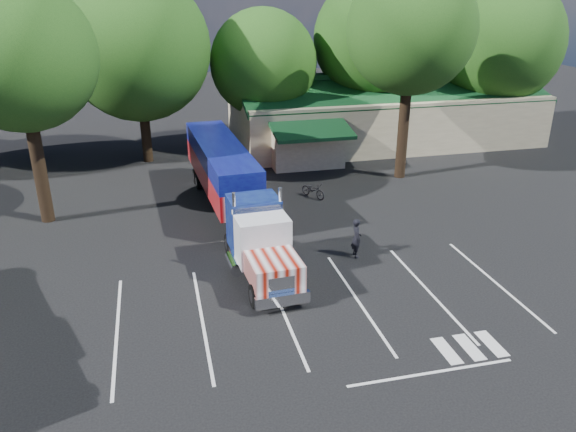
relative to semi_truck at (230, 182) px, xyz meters
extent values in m
plane|color=black|center=(0.65, -3.81, -2.19)|extent=(120.00, 120.00, 0.00)
cube|color=beige|center=(14.65, 14.19, -0.19)|extent=(24.00, 11.00, 4.00)
cube|color=#134321|center=(14.65, 11.79, 2.31)|extent=(24.20, 6.25, 2.10)
cube|color=#134321|center=(14.65, 16.59, 2.31)|extent=(24.20, 6.25, 2.10)
cube|color=beige|center=(6.65, 8.49, -0.79)|extent=(5.00, 2.50, 2.80)
cube|color=#134321|center=(6.65, 7.19, 0.71)|extent=(5.40, 3.19, 0.80)
cylinder|color=black|center=(-12.35, 13.99, -0.19)|extent=(0.70, 0.70, 4.00)
sphere|color=#144313|center=(-12.35, 13.99, 4.96)|extent=(8.40, 8.40, 8.40)
cylinder|color=black|center=(-4.35, 12.39, -0.04)|extent=(0.70, 0.70, 4.30)
sphere|color=#144313|center=(-4.35, 12.39, 5.86)|extent=(10.00, 10.00, 10.00)
cylinder|color=black|center=(4.65, 13.69, -0.39)|extent=(0.70, 0.70, 3.60)
sphere|color=#144313|center=(4.65, 13.69, 4.41)|extent=(8.00, 8.00, 8.00)
cylinder|color=black|center=(13.65, 14.19, 0.06)|extent=(0.70, 0.70, 4.50)
sphere|color=#144313|center=(13.65, 14.19, 5.91)|extent=(9.60, 9.60, 9.60)
cylinder|color=black|center=(23.65, 12.99, -0.24)|extent=(0.70, 0.70, 3.90)
sphere|color=#144313|center=(23.65, 12.99, 5.61)|extent=(10.40, 10.40, 10.40)
cylinder|color=black|center=(-9.85, 2.19, 0.81)|extent=(0.70, 0.70, 6.00)
sphere|color=#144313|center=(-9.85, 2.19, 6.66)|extent=(7.60, 7.60, 7.60)
cylinder|color=black|center=(12.15, 4.69, 1.06)|extent=(0.70, 0.70, 6.50)
sphere|color=#144313|center=(12.15, 4.69, 7.31)|extent=(8.00, 8.00, 8.00)
cube|color=black|center=(0.41, -6.64, -1.51)|extent=(1.29, 6.34, 0.22)
cube|color=white|center=(0.62, -10.01, -1.60)|extent=(2.26, 0.36, 0.49)
cube|color=white|center=(0.61, -9.83, -1.06)|extent=(1.08, 0.17, 0.81)
cube|color=silver|center=(0.55, -8.79, -0.88)|extent=(2.20, 2.28, 1.03)
cube|color=silver|center=(0.43, -7.00, -0.34)|extent=(2.33, 1.57, 2.07)
cube|color=black|center=(0.47, -7.58, 0.11)|extent=(2.07, 0.20, 0.90)
cube|color=white|center=(0.39, -6.24, 0.83)|extent=(2.34, 0.23, 0.22)
cube|color=#0C1057|center=(0.33, -5.38, -0.16)|extent=(2.35, 1.93, 2.43)
cylinder|color=white|center=(-0.65, -6.26, 0.15)|extent=(0.17, 0.17, 3.06)
cylinder|color=white|center=(1.42, -6.13, 0.15)|extent=(0.17, 0.17, 3.06)
cylinder|color=white|center=(-0.80, -6.63, -1.51)|extent=(0.68, 1.47, 0.59)
cylinder|color=white|center=(1.62, -6.48, -1.51)|extent=(0.68, 1.47, 0.59)
cube|color=white|center=(-0.15, 2.42, -0.25)|extent=(3.05, 11.63, 1.35)
cube|color=#0B095B|center=(-0.15, 2.42, 0.96)|extent=(3.05, 11.63, 1.08)
cube|color=black|center=(-0.38, 6.19, -1.42)|extent=(1.27, 3.21, 0.31)
cube|color=black|center=(-0.48, -2.46, -1.56)|extent=(0.11, 0.11, 1.26)
cube|color=black|center=(0.78, -2.38, -1.56)|extent=(0.11, 0.11, 1.26)
cube|color=white|center=(-0.51, 8.26, -1.78)|extent=(2.16, 0.24, 0.11)
cylinder|color=black|center=(-0.37, -9.30, -1.69)|extent=(0.38, 1.01, 0.99)
cylinder|color=black|center=(1.52, -9.18, -1.69)|extent=(0.38, 1.01, 0.99)
cylinder|color=black|center=(-0.62, -5.17, -1.69)|extent=(0.38, 1.01, 0.99)
cylinder|color=black|center=(1.26, -5.06, -1.69)|extent=(0.38, 1.01, 0.99)
cylinder|color=black|center=(-0.69, -4.19, -1.69)|extent=(0.38, 1.01, 0.99)
cylinder|color=black|center=(1.20, -4.07, -1.69)|extent=(0.38, 1.01, 0.99)
cylinder|color=black|center=(-1.28, 5.42, -1.69)|extent=(0.38, 1.01, 0.99)
cylinder|color=black|center=(0.60, 5.53, -1.69)|extent=(0.38, 1.01, 0.99)
cylinder|color=black|center=(-1.35, 6.49, -1.69)|extent=(0.38, 1.01, 0.99)
cylinder|color=black|center=(0.54, 6.61, -1.69)|extent=(0.38, 1.01, 0.99)
imported|color=black|center=(5.15, -5.96, -1.22)|extent=(0.49, 0.72, 1.94)
imported|color=black|center=(5.36, 2.22, -1.70)|extent=(1.49, 1.91, 0.97)
imported|color=#95979C|center=(11.96, 10.19, -1.49)|extent=(4.37, 2.06, 1.38)
camera|label=1|loc=(-3.66, -28.64, 9.96)|focal=35.00mm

